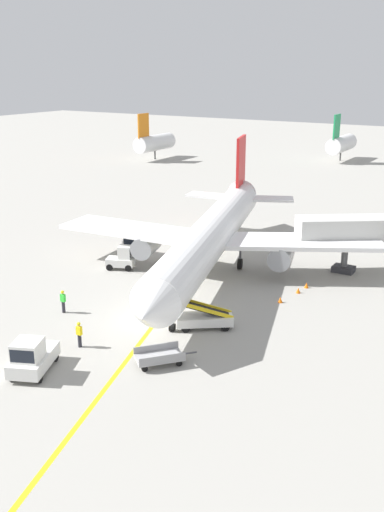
{
  "coord_description": "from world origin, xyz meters",
  "views": [
    {
      "loc": [
        21.8,
        -30.19,
        16.85
      ],
      "look_at": [
        -1.01,
        7.23,
        2.5
      ],
      "focal_mm": 40.58,
      "sensor_mm": 36.0,
      "label": 1
    }
  ],
  "objects_px": {
    "baggage_cart_loaded": "(160,357)",
    "safety_cone_wingtip_right": "(298,290)",
    "jet_bridge": "(383,232)",
    "belt_loader_forward_hold": "(203,317)",
    "baggage_tug_by_cargo_door": "(122,259)",
    "safety_cone_nose_left": "(139,309)",
    "safety_cone_wingtip_left": "(306,285)",
    "ground_crew_marshaller": "(63,301)",
    "baggage_tug_near_wing": "(129,245)",
    "pushback_tug": "(32,357)",
    "ground_crew_wing_walker": "(79,334)",
    "safety_cone_nose_right": "(280,300)",
    "airliner": "(212,234)"
  },
  "relations": [
    {
      "from": "safety_cone_nose_left",
      "to": "pushback_tug",
      "type": "bearing_deg",
      "value": -90.4
    },
    {
      "from": "ground_crew_wing_walker",
      "to": "ground_crew_marshaller",
      "type": "bearing_deg",
      "value": 143.24
    },
    {
      "from": "baggage_tug_by_cargo_door",
      "to": "safety_cone_nose_right",
      "type": "height_order",
      "value": "baggage_tug_by_cargo_door"
    },
    {
      "from": "airliner",
      "to": "baggage_cart_loaded",
      "type": "distance_m",
      "value": 16.83
    },
    {
      "from": "baggage_tug_near_wing",
      "to": "safety_cone_wingtip_right",
      "type": "relative_size",
      "value": 6.11
    },
    {
      "from": "safety_cone_wingtip_right",
      "to": "baggage_tug_near_wing",
      "type": "bearing_deg",
      "value": 176.79
    },
    {
      "from": "airliner",
      "to": "safety_cone_nose_right",
      "type": "distance_m",
      "value": 8.91
    },
    {
      "from": "baggage_tug_by_cargo_door",
      "to": "belt_loader_forward_hold",
      "type": "relative_size",
      "value": 0.57
    },
    {
      "from": "baggage_tug_near_wing",
      "to": "jet_bridge",
      "type": "bearing_deg",
      "value": 19.39
    },
    {
      "from": "ground_crew_marshaller",
      "to": "safety_cone_wingtip_left",
      "type": "xyz_separation_m",
      "value": [
        13.19,
        13.77,
        -0.69
      ]
    },
    {
      "from": "belt_loader_forward_hold",
      "to": "pushback_tug",
      "type": "bearing_deg",
      "value": -117.37
    },
    {
      "from": "ground_crew_marshaller",
      "to": "safety_cone_nose_left",
      "type": "bearing_deg",
      "value": 32.77
    },
    {
      "from": "pushback_tug",
      "to": "baggage_cart_loaded",
      "type": "relative_size",
      "value": 1.2
    },
    {
      "from": "safety_cone_nose_right",
      "to": "jet_bridge",
      "type": "bearing_deg",
      "value": 67.66
    },
    {
      "from": "ground_crew_wing_walker",
      "to": "safety_cone_nose_right",
      "type": "relative_size",
      "value": 3.86
    },
    {
      "from": "ground_crew_wing_walker",
      "to": "jet_bridge",
      "type": "bearing_deg",
      "value": 62.87
    },
    {
      "from": "pushback_tug",
      "to": "ground_crew_wing_walker",
      "type": "bearing_deg",
      "value": 87.75
    },
    {
      "from": "pushback_tug",
      "to": "safety_cone_wingtip_left",
      "type": "bearing_deg",
      "value": 67.61
    },
    {
      "from": "ground_crew_marshaller",
      "to": "safety_cone_wingtip_right",
      "type": "bearing_deg",
      "value": 43.51
    },
    {
      "from": "airliner",
      "to": "ground_crew_marshaller",
      "type": "xyz_separation_m",
      "value": [
        -4.9,
        -13.0,
        -2.51
      ]
    },
    {
      "from": "baggage_tug_by_cargo_door",
      "to": "ground_crew_marshaller",
      "type": "relative_size",
      "value": 1.6
    },
    {
      "from": "pushback_tug",
      "to": "belt_loader_forward_hold",
      "type": "xyz_separation_m",
      "value": [
        5.36,
        10.35,
        -0.22
      ]
    },
    {
      "from": "pushback_tug",
      "to": "baggage_tug_by_cargo_door",
      "type": "bearing_deg",
      "value": 111.56
    },
    {
      "from": "jet_bridge",
      "to": "safety_cone_nose_right",
      "type": "relative_size",
      "value": 27.15
    },
    {
      "from": "baggage_cart_loaded",
      "to": "ground_crew_marshaller",
      "type": "bearing_deg",
      "value": 165.24
    },
    {
      "from": "jet_bridge",
      "to": "safety_cone_wingtip_right",
      "type": "bearing_deg",
      "value": -115.69
    },
    {
      "from": "belt_loader_forward_hold",
      "to": "safety_cone_wingtip_left",
      "type": "distance_m",
      "value": 11.27
    },
    {
      "from": "baggage_cart_loaded",
      "to": "safety_cone_wingtip_right",
      "type": "height_order",
      "value": "baggage_cart_loaded"
    },
    {
      "from": "safety_cone_nose_left",
      "to": "safety_cone_wingtip_left",
      "type": "bearing_deg",
      "value": 51.48
    },
    {
      "from": "baggage_tug_by_cargo_door",
      "to": "belt_loader_forward_hold",
      "type": "height_order",
      "value": "belt_loader_forward_hold"
    },
    {
      "from": "airliner",
      "to": "safety_cone_nose_right",
      "type": "xyz_separation_m",
      "value": [
        7.7,
        -3.15,
        -3.2
      ]
    },
    {
      "from": "jet_bridge",
      "to": "belt_loader_forward_hold",
      "type": "bearing_deg",
      "value": -112.16
    },
    {
      "from": "pushback_tug",
      "to": "ground_crew_marshaller",
      "type": "relative_size",
      "value": 2.39
    },
    {
      "from": "jet_bridge",
      "to": "safety_cone_nose_right",
      "type": "height_order",
      "value": "jet_bridge"
    },
    {
      "from": "safety_cone_nose_left",
      "to": "safety_cone_nose_right",
      "type": "xyz_separation_m",
      "value": [
        8.03,
        6.91,
        0.0
      ]
    },
    {
      "from": "baggage_tug_by_cargo_door",
      "to": "ground_crew_marshaller",
      "type": "xyz_separation_m",
      "value": [
        2.23,
        -9.71,
        -0.02
      ]
    },
    {
      "from": "airliner",
      "to": "jet_bridge",
      "type": "height_order",
      "value": "airliner"
    },
    {
      "from": "baggage_tug_by_cargo_door",
      "to": "safety_cone_wingtip_left",
      "type": "height_order",
      "value": "baggage_tug_by_cargo_door"
    },
    {
      "from": "baggage_tug_by_cargo_door",
      "to": "ground_crew_marshaller",
      "type": "distance_m",
      "value": 9.96
    },
    {
      "from": "jet_bridge",
      "to": "baggage_tug_by_cargo_door",
      "type": "bearing_deg",
      "value": -150.02
    },
    {
      "from": "airliner",
      "to": "safety_cone_wingtip_left",
      "type": "height_order",
      "value": "airliner"
    },
    {
      "from": "belt_loader_forward_hold",
      "to": "ground_crew_marshaller",
      "type": "xyz_separation_m",
      "value": [
        -9.85,
        -3.02,
        0.13
      ]
    },
    {
      "from": "airliner",
      "to": "safety_cone_nose_left",
      "type": "distance_m",
      "value": 10.56
    },
    {
      "from": "baggage_cart_loaded",
      "to": "pushback_tug",
      "type": "bearing_deg",
      "value": -140.98
    },
    {
      "from": "ground_crew_marshaller",
      "to": "pushback_tug",
      "type": "bearing_deg",
      "value": -58.45
    },
    {
      "from": "belt_loader_forward_hold",
      "to": "ground_crew_marshaller",
      "type": "height_order",
      "value": "belt_loader_forward_hold"
    },
    {
      "from": "baggage_cart_loaded",
      "to": "airliner",
      "type": "bearing_deg",
      "value": 108.72
    },
    {
      "from": "belt_loader_forward_hold",
      "to": "safety_cone_nose_right",
      "type": "bearing_deg",
      "value": 68.12
    },
    {
      "from": "baggage_tug_by_cargo_door",
      "to": "safety_cone_wingtip_right",
      "type": "bearing_deg",
      "value": 9.92
    },
    {
      "from": "jet_bridge",
      "to": "safety_cone_nose_left",
      "type": "relative_size",
      "value": 27.15
    }
  ]
}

